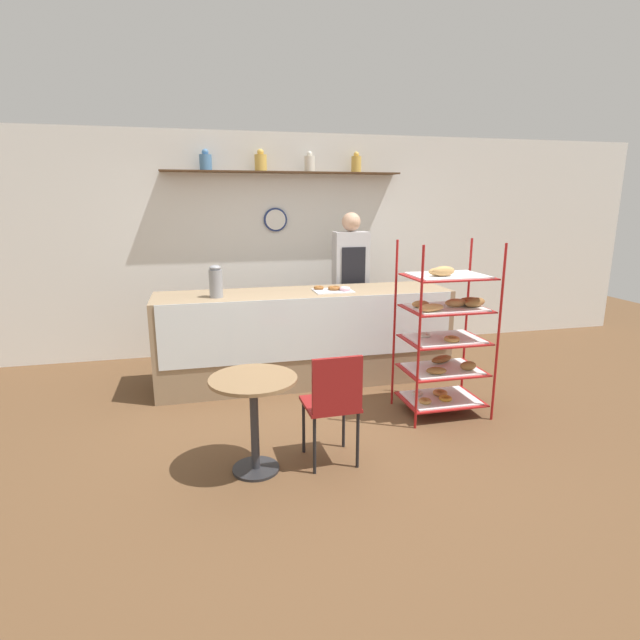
# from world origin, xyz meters

# --- Properties ---
(ground_plane) EXTENTS (14.00, 14.00, 0.00)m
(ground_plane) POSITION_xyz_m (0.00, 0.00, 0.00)
(ground_plane) COLOR brown
(back_wall) EXTENTS (10.00, 0.30, 2.70)m
(back_wall) POSITION_xyz_m (-0.00, 2.32, 1.37)
(back_wall) COLOR white
(back_wall) RESTS_ON ground_plane
(display_counter) EXTENTS (3.07, 0.74, 0.98)m
(display_counter) POSITION_xyz_m (0.00, 1.04, 0.49)
(display_counter) COLOR #937A5B
(display_counter) RESTS_ON ground_plane
(pastry_rack) EXTENTS (0.76, 0.56, 1.56)m
(pastry_rack) POSITION_xyz_m (1.04, -0.07, 0.74)
(pastry_rack) COLOR #A51919
(pastry_rack) RESTS_ON ground_plane
(person_worker) EXTENTS (0.40, 0.23, 1.77)m
(person_worker) POSITION_xyz_m (0.68, 1.64, 0.98)
(person_worker) COLOR #282833
(person_worker) RESTS_ON ground_plane
(cafe_table) EXTENTS (0.62, 0.62, 0.71)m
(cafe_table) POSITION_xyz_m (-0.73, -0.69, 0.53)
(cafe_table) COLOR #262628
(cafe_table) RESTS_ON ground_plane
(cafe_chair) EXTENTS (0.39, 0.39, 0.86)m
(cafe_chair) POSITION_xyz_m (-0.17, -0.75, 0.52)
(cafe_chair) COLOR black
(cafe_chair) RESTS_ON ground_plane
(coffee_carafe) EXTENTS (0.13, 0.13, 0.32)m
(coffee_carafe) POSITION_xyz_m (-0.91, 0.94, 1.13)
(coffee_carafe) COLOR gray
(coffee_carafe) RESTS_ON display_counter
(donut_tray_counter) EXTENTS (0.40, 0.31, 0.05)m
(donut_tray_counter) POSITION_xyz_m (0.30, 0.99, 1.00)
(donut_tray_counter) COLOR silver
(donut_tray_counter) RESTS_ON display_counter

